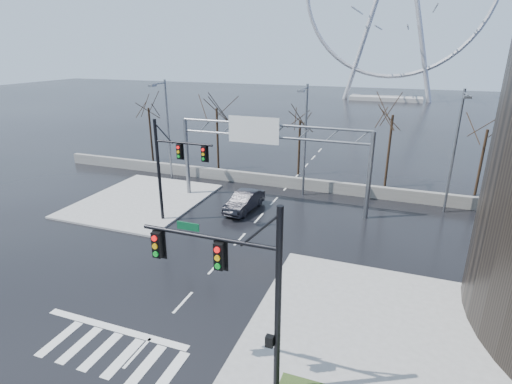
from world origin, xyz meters
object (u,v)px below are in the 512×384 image
at_px(signal_mast_near, 242,281).
at_px(signal_mast_far, 171,163).
at_px(car, 244,201).
at_px(sign_gantry, 267,146).

xyz_separation_m(signal_mast_near, signal_mast_far, (-11.01, 13.00, -0.04)).
bearing_deg(signal_mast_far, car, 45.55).
relative_size(sign_gantry, car, 3.43).
height_order(signal_mast_far, sign_gantry, signal_mast_far).
xyz_separation_m(signal_mast_far, car, (4.14, 4.22, -4.05)).
distance_m(signal_mast_near, car, 18.98).
bearing_deg(sign_gantry, signal_mast_near, -73.81).
height_order(signal_mast_near, sign_gantry, signal_mast_near).
xyz_separation_m(signal_mast_far, sign_gantry, (5.49, 6.00, 0.35)).
relative_size(signal_mast_near, car, 1.68).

